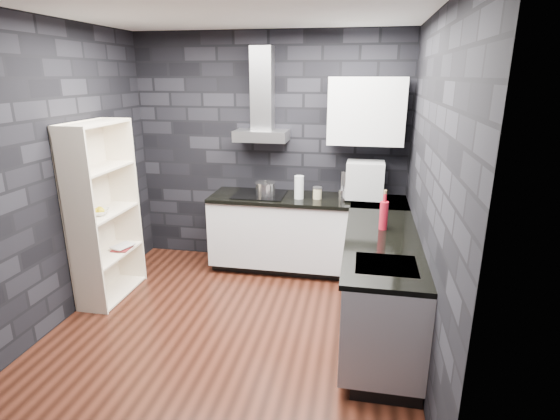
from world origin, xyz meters
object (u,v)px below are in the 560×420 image
(glass_vase, at_px, (299,187))
(bookshelf, at_px, (104,213))
(storage_jar, at_px, (317,194))
(red_bottle, at_px, (384,216))
(pot, at_px, (266,189))
(utensil_crock, at_px, (342,195))
(appliance_garage, at_px, (365,180))
(fruit_bowl, at_px, (98,212))

(glass_vase, xyz_separation_m, bookshelf, (-1.83, -0.90, -0.13))
(storage_jar, height_order, red_bottle, red_bottle)
(pot, distance_m, red_bottle, 1.56)
(pot, relative_size, storage_jar, 1.87)
(storage_jar, bearing_deg, pot, 178.86)
(utensil_crock, bearing_deg, bookshelf, -158.44)
(red_bottle, bearing_deg, appliance_garage, 100.45)
(utensil_crock, height_order, appliance_garage, appliance_garage)
(storage_jar, bearing_deg, utensil_crock, -1.68)
(utensil_crock, distance_m, bookshelf, 2.49)
(bookshelf, bearing_deg, utensil_crock, 41.12)
(utensil_crock, height_order, fruit_bowl, utensil_crock)
(glass_vase, distance_m, appliance_garage, 0.72)
(utensil_crock, height_order, bookshelf, bookshelf)
(appliance_garage, bearing_deg, fruit_bowl, -156.57)
(glass_vase, height_order, appliance_garage, appliance_garage)
(glass_vase, xyz_separation_m, storage_jar, (0.20, 0.03, -0.07))
(pot, distance_m, storage_jar, 0.59)
(glass_vase, xyz_separation_m, utensil_crock, (0.48, 0.02, -0.07))
(pot, relative_size, glass_vase, 0.86)
(storage_jar, relative_size, fruit_bowl, 0.56)
(storage_jar, xyz_separation_m, bookshelf, (-2.04, -0.92, -0.06))
(utensil_crock, xyz_separation_m, appliance_garage, (0.23, 0.06, 0.17))
(storage_jar, xyz_separation_m, appliance_garage, (0.51, 0.05, 0.17))
(utensil_crock, bearing_deg, pot, 178.69)
(pot, xyz_separation_m, red_bottle, (1.27, -0.90, 0.05))
(glass_vase, relative_size, bookshelf, 0.14)
(storage_jar, bearing_deg, fruit_bowl, -153.45)
(utensil_crock, bearing_deg, red_bottle, -65.32)
(bookshelf, bearing_deg, pot, 52.44)
(appliance_garage, bearing_deg, red_bottle, -78.83)
(glass_vase, xyz_separation_m, appliance_garage, (0.71, 0.07, 0.10))
(red_bottle, xyz_separation_m, bookshelf, (-2.72, -0.03, -0.13))
(glass_vase, bearing_deg, storage_jar, 7.43)
(storage_jar, height_order, bookshelf, bookshelf)
(glass_vase, bearing_deg, utensil_crock, 2.16)
(glass_vase, height_order, red_bottle, glass_vase)
(pot, bearing_deg, fruit_bowl, -144.55)
(glass_vase, distance_m, bookshelf, 2.05)
(pot, relative_size, appliance_garage, 0.55)
(glass_vase, distance_m, utensil_crock, 0.48)
(pot, height_order, bookshelf, bookshelf)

